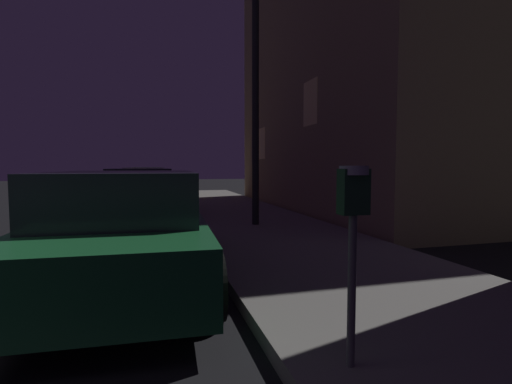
# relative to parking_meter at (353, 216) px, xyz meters

# --- Properties ---
(sidewalk) EXTENTS (3.20, 36.00, 0.15)m
(sidewalk) POSITION_rel_parking_meter_xyz_m (1.18, 0.70, -1.10)
(sidewalk) COLOR slate
(sidewalk) RESTS_ON ground
(parking_meter) EXTENTS (0.19, 0.19, 1.35)m
(parking_meter) POSITION_rel_parking_meter_xyz_m (0.00, 0.00, 0.00)
(parking_meter) COLOR #59595B
(parking_meter) RESTS_ON sidewalk
(car_green) EXTENTS (2.21, 4.64, 1.43)m
(car_green) POSITION_rel_parking_meter_xyz_m (-1.58, 2.75, -0.45)
(car_green) COLOR #19592D
(car_green) RESTS_ON ground
(car_white) EXTENTS (2.11, 4.38, 1.43)m
(car_white) POSITION_rel_parking_meter_xyz_m (-1.57, 8.73, -0.46)
(car_white) COLOR silver
(car_white) RESTS_ON ground
(car_yellow_cab) EXTENTS (2.19, 4.61, 1.43)m
(car_yellow_cab) POSITION_rel_parking_meter_xyz_m (-1.57, 15.17, -0.47)
(car_yellow_cab) COLOR gold
(car_yellow_cab) RESTS_ON ground
(car_silver) EXTENTS (2.16, 4.38, 1.43)m
(car_silver) POSITION_rel_parking_meter_xyz_m (-1.57, 20.93, -0.47)
(car_silver) COLOR #B7B7BF
(car_silver) RESTS_ON ground
(street_lamp) EXTENTS (0.44, 0.44, 5.96)m
(street_lamp) POSITION_rel_parking_meter_xyz_m (1.03, 6.12, 2.87)
(street_lamp) COLOR black
(street_lamp) RESTS_ON sidewalk
(building_mid) EXTENTS (7.17, 11.12, 9.10)m
(building_mid) POSITION_rel_parking_meter_xyz_m (6.46, 9.09, 3.38)
(building_mid) COLOR #8C7259
(building_mid) RESTS_ON ground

